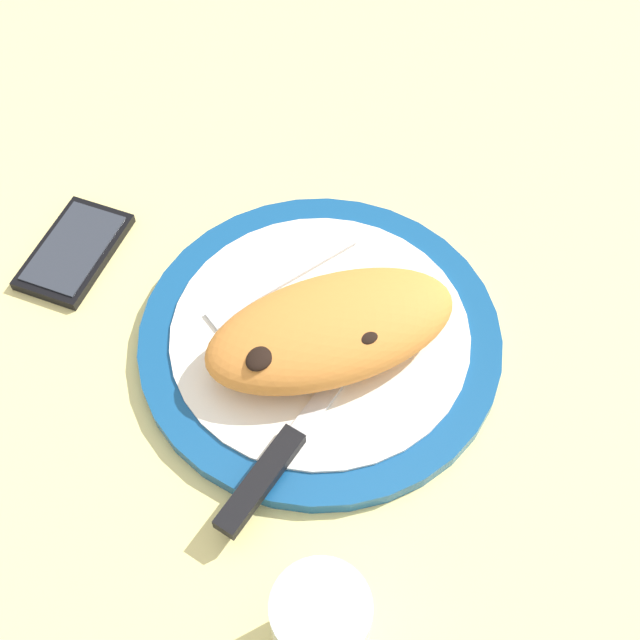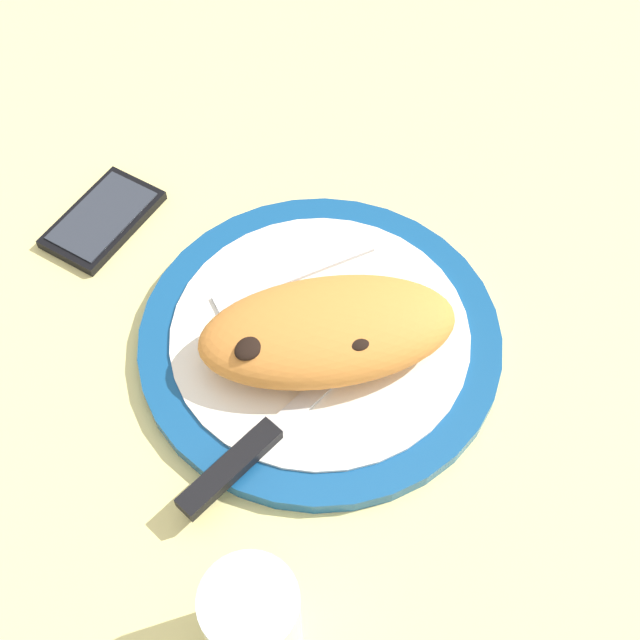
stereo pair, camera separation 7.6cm
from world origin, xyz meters
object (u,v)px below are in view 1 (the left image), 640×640
object	(u,v)px
fork	(270,288)
water_glass	(321,630)
plate	(320,338)
calzone	(330,330)
smartphone	(74,251)
knife	(283,451)

from	to	relation	value
fork	water_glass	bearing A→B (deg)	67.45
plate	calzone	distance (cm)	4.30
plate	smartphone	xyz separation A→B (cm)	(15.25, -21.26, -0.29)
knife	smartphone	distance (cm)	30.65
plate	fork	distance (cm)	6.75
fork	knife	bearing A→B (deg)	64.53
calzone	water_glass	size ratio (longest dim) A/B	2.38
plate	calzone	size ratio (longest dim) A/B	1.36
plate	fork	world-z (taller)	fork
smartphone	fork	bearing A→B (deg)	132.94
fork	smartphone	world-z (taller)	fork
plate	knife	size ratio (longest dim) A/B	1.48
plate	smartphone	bearing A→B (deg)	-54.34
plate	knife	xyz separation A→B (cm)	(8.70, 8.63, 1.43)
knife	plate	bearing A→B (deg)	-135.24
plate	knife	distance (cm)	12.34
knife	calzone	bearing A→B (deg)	-141.69
fork	water_glass	size ratio (longest dim) A/B	1.60
fork	knife	size ratio (longest dim) A/B	0.73
plate	smartphone	world-z (taller)	plate
plate	fork	xyz separation A→B (cm)	(1.50, -6.49, 1.14)
smartphone	water_glass	xyz separation A→B (cm)	(-1.55, 44.16, 3.80)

